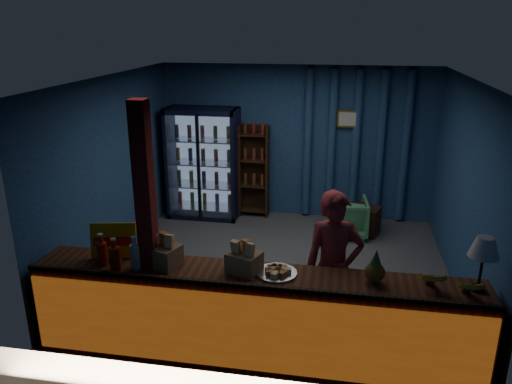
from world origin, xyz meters
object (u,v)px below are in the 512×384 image
shopkeeper (333,269)px  table_lamp (484,249)px  pastry_tray (276,272)px  green_chair (346,217)px

shopkeeper → table_lamp: size_ratio=3.19×
pastry_tray → table_lamp: (1.83, 0.01, 0.39)m
shopkeeper → pastry_tray: bearing=-151.3°
pastry_tray → shopkeeper: bearing=38.6°
green_chair → pastry_tray: (-0.68, -3.28, 0.66)m
shopkeeper → pastry_tray: 0.70m
shopkeeper → green_chair: shopkeeper is taller
pastry_tray → green_chair: bearing=78.3°
shopkeeper → table_lamp: bearing=-27.9°
green_chair → table_lamp: 3.62m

